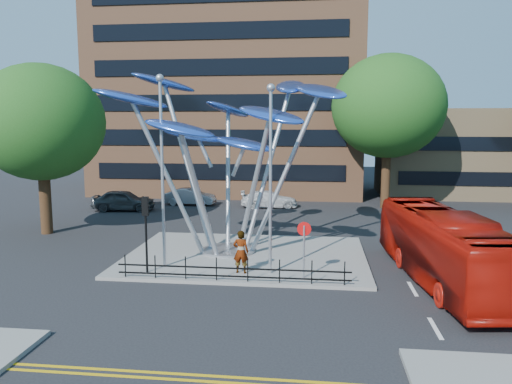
# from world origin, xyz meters

# --- Properties ---
(ground) EXTENTS (120.00, 120.00, 0.00)m
(ground) POSITION_xyz_m (0.00, 0.00, 0.00)
(ground) COLOR black
(ground) RESTS_ON ground
(traffic_island) EXTENTS (12.00, 9.00, 0.15)m
(traffic_island) POSITION_xyz_m (-1.00, 6.00, 0.07)
(traffic_island) COLOR slate
(traffic_island) RESTS_ON ground
(double_yellow_near) EXTENTS (40.00, 0.12, 0.01)m
(double_yellow_near) POSITION_xyz_m (0.00, -6.00, 0.01)
(double_yellow_near) COLOR gold
(double_yellow_near) RESTS_ON ground
(double_yellow_far) EXTENTS (40.00, 0.12, 0.01)m
(double_yellow_far) POSITION_xyz_m (0.00, -6.30, 0.01)
(double_yellow_far) COLOR gold
(double_yellow_far) RESTS_ON ground
(brick_tower) EXTENTS (25.00, 15.00, 30.00)m
(brick_tower) POSITION_xyz_m (-6.00, 32.00, 15.00)
(brick_tower) COLOR #956141
(brick_tower) RESTS_ON ground
(low_building_near) EXTENTS (15.00, 8.00, 8.00)m
(low_building_near) POSITION_xyz_m (16.00, 30.00, 4.00)
(low_building_near) COLOR tan
(low_building_near) RESTS_ON ground
(tree_right) EXTENTS (8.80, 8.80, 12.11)m
(tree_right) POSITION_xyz_m (8.00, 22.00, 8.04)
(tree_right) COLOR black
(tree_right) RESTS_ON ground
(tree_left) EXTENTS (7.60, 7.60, 10.32)m
(tree_left) POSITION_xyz_m (-14.00, 10.00, 6.79)
(tree_left) COLOR black
(tree_left) RESTS_ON ground
(leaf_sculpture) EXTENTS (12.72, 9.54, 9.51)m
(leaf_sculpture) POSITION_xyz_m (-2.07, 6.68, 6.87)
(leaf_sculpture) COLOR #9EA0A5
(leaf_sculpture) RESTS_ON traffic_island
(street_lamp_left) EXTENTS (0.36, 0.36, 8.80)m
(street_lamp_left) POSITION_xyz_m (-4.50, 3.50, 5.36)
(street_lamp_left) COLOR #9EA0A5
(street_lamp_left) RESTS_ON traffic_island
(street_lamp_right) EXTENTS (0.36, 0.36, 8.30)m
(street_lamp_right) POSITION_xyz_m (0.50, 3.00, 5.09)
(street_lamp_right) COLOR #9EA0A5
(street_lamp_right) RESTS_ON traffic_island
(traffic_light_island) EXTENTS (0.28, 0.18, 3.42)m
(traffic_light_island) POSITION_xyz_m (-5.00, 2.50, 2.61)
(traffic_light_island) COLOR black
(traffic_light_island) RESTS_ON traffic_island
(no_entry_sign_island) EXTENTS (0.60, 0.10, 2.45)m
(no_entry_sign_island) POSITION_xyz_m (2.00, 2.52, 1.82)
(no_entry_sign_island) COLOR #9EA0A5
(no_entry_sign_island) RESTS_ON traffic_island
(pedestrian_railing_front) EXTENTS (10.00, 0.06, 1.00)m
(pedestrian_railing_front) POSITION_xyz_m (-1.00, 1.70, 0.55)
(pedestrian_railing_front) COLOR black
(pedestrian_railing_front) RESTS_ON traffic_island
(red_bus) EXTENTS (3.97, 11.38, 3.10)m
(red_bus) POSITION_xyz_m (7.92, 3.03, 1.55)
(red_bus) COLOR #9C1007
(red_bus) RESTS_ON ground
(pedestrian) EXTENTS (0.73, 0.50, 1.93)m
(pedestrian) POSITION_xyz_m (-0.80, 2.88, 1.12)
(pedestrian) COLOR gray
(pedestrian) RESTS_ON traffic_island
(parked_car_left) EXTENTS (4.92, 2.32, 1.63)m
(parked_car_left) POSITION_xyz_m (-12.36, 18.30, 0.81)
(parked_car_left) COLOR #393D40
(parked_car_left) RESTS_ON ground
(parked_car_mid) EXTENTS (4.28, 1.72, 1.38)m
(parked_car_mid) POSITION_xyz_m (-7.86, 21.50, 0.69)
(parked_car_mid) COLOR #97999E
(parked_car_mid) RESTS_ON ground
(parked_car_right) EXTENTS (4.78, 2.47, 1.33)m
(parked_car_right) POSITION_xyz_m (-1.23, 21.10, 0.66)
(parked_car_right) COLOR silver
(parked_car_right) RESTS_ON ground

